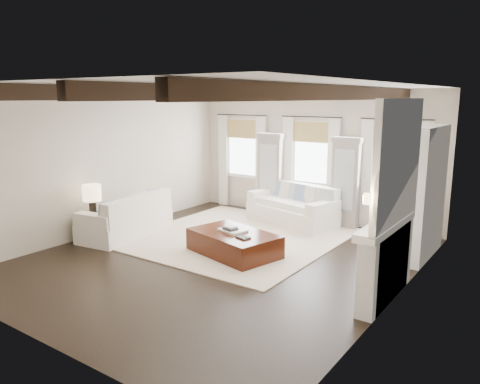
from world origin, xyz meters
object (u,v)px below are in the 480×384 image
Objects in this scene: sofa_back at (294,207)px; ottoman at (234,243)px; side_table_front at (94,229)px; sofa_left at (128,219)px; side_table_back at (267,201)px.

sofa_back is 2.75m from ottoman.
side_table_front is at bearing -125.66° from sofa_back.
sofa_left is 3.84m from side_table_back.
sofa_left is at bearing -111.66° from side_table_back.
side_table_front is at bearing -146.05° from ottoman.
sofa_back is 1.23m from side_table_back.
ottoman is 3.07m from side_table_front.
sofa_left is 1.33× the size of ottoman.
side_table_back is (1.61, 4.33, 0.01)m from side_table_front.
side_table_back is at bearing 68.34° from sofa_left.
sofa_back is 3.92m from sofa_left.
sofa_back is 3.98× the size of side_table_back.
side_table_front reaches higher than ottoman.
side_table_front is 0.97× the size of side_table_back.
sofa_back is at bearing 50.16° from sofa_left.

